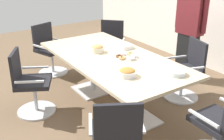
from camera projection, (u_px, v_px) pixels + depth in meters
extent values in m
cube|color=brown|center=(112.00, 104.00, 4.18)|extent=(10.00, 10.00, 0.01)
cube|color=#CCB793|center=(112.00, 58.00, 3.89)|extent=(2.40, 1.20, 0.04)
cube|color=silver|center=(94.00, 89.00, 4.59)|extent=(0.56, 0.56, 0.02)
cylinder|color=silver|center=(93.00, 69.00, 4.45)|extent=(0.09, 0.09, 0.69)
cube|color=silver|center=(135.00, 120.00, 3.75)|extent=(0.56, 0.56, 0.02)
cylinder|color=silver|center=(135.00, 96.00, 3.61)|extent=(0.09, 0.09, 0.69)
cylinder|color=silver|center=(37.00, 110.00, 3.97)|extent=(0.73, 0.73, 0.02)
cylinder|color=silver|center=(35.00, 97.00, 3.89)|extent=(0.05, 0.05, 0.41)
cube|color=black|center=(34.00, 82.00, 3.80)|extent=(0.62, 0.62, 0.06)
cube|color=black|center=(15.00, 67.00, 3.68)|extent=(0.40, 0.24, 0.42)
cube|color=silver|center=(35.00, 67.00, 3.97)|extent=(0.20, 0.34, 0.02)
cube|color=silver|center=(29.00, 82.00, 3.53)|extent=(0.20, 0.34, 0.02)
cube|color=black|center=(116.00, 133.00, 2.72)|extent=(0.62, 0.62, 0.06)
cube|color=black|center=(118.00, 125.00, 2.43)|extent=(0.25, 0.40, 0.42)
cube|color=silver|center=(90.00, 124.00, 2.65)|extent=(0.34, 0.20, 0.02)
cube|color=silver|center=(141.00, 122.00, 2.69)|extent=(0.34, 0.20, 0.02)
cylinder|color=silver|center=(214.00, 139.00, 3.01)|extent=(0.05, 0.05, 0.41)
cube|color=black|center=(218.00, 121.00, 2.92)|extent=(0.48, 0.48, 0.06)
cube|color=silver|center=(203.00, 118.00, 2.75)|extent=(0.37, 0.04, 0.02)
cylinder|color=silver|center=(180.00, 96.00, 4.37)|extent=(0.67, 0.67, 0.02)
cylinder|color=silver|center=(182.00, 84.00, 4.28)|extent=(0.05, 0.05, 0.41)
cube|color=black|center=(183.00, 70.00, 4.19)|extent=(0.57, 0.57, 0.06)
cube|color=black|center=(197.00, 54.00, 4.16)|extent=(0.43, 0.16, 0.42)
cube|color=silver|center=(193.00, 69.00, 3.93)|extent=(0.13, 0.36, 0.02)
cube|color=silver|center=(176.00, 57.00, 4.36)|extent=(0.13, 0.36, 0.02)
cylinder|color=silver|center=(110.00, 68.00, 5.45)|extent=(0.76, 0.76, 0.02)
cylinder|color=silver|center=(110.00, 57.00, 5.36)|extent=(0.05, 0.05, 0.41)
cube|color=black|center=(110.00, 46.00, 5.27)|extent=(0.65, 0.65, 0.06)
cube|color=black|center=(112.00, 31.00, 5.37)|extent=(0.34, 0.34, 0.42)
cube|color=silver|center=(123.00, 41.00, 5.18)|extent=(0.28, 0.28, 0.02)
cube|color=silver|center=(97.00, 39.00, 5.27)|extent=(0.28, 0.28, 0.02)
cylinder|color=silver|center=(53.00, 72.00, 5.25)|extent=(0.69, 0.69, 0.02)
cylinder|color=silver|center=(52.00, 62.00, 5.16)|extent=(0.05, 0.05, 0.41)
cube|color=black|center=(51.00, 50.00, 5.07)|extent=(0.59, 0.59, 0.06)
cube|color=black|center=(42.00, 35.00, 5.09)|extent=(0.18, 0.43, 0.42)
cube|color=silver|center=(61.00, 40.00, 5.21)|extent=(0.36, 0.15, 0.02)
cube|color=silver|center=(40.00, 47.00, 4.85)|extent=(0.36, 0.15, 0.02)
cube|color=black|center=(186.00, 56.00, 4.88)|extent=(0.34, 0.23, 0.82)
cube|color=maroon|center=(191.00, 15.00, 4.59)|extent=(0.46, 0.26, 0.65)
cylinder|color=maroon|center=(205.00, 15.00, 4.39)|extent=(0.09, 0.09, 0.59)
cylinder|color=maroon|center=(179.00, 10.00, 4.77)|extent=(0.09, 0.09, 0.59)
cylinder|color=beige|center=(98.00, 50.00, 4.05)|extent=(0.19, 0.19, 0.08)
ellipsoid|color=tan|center=(98.00, 47.00, 4.03)|extent=(0.16, 0.16, 0.07)
cylinder|color=white|center=(127.00, 74.00, 3.26)|extent=(0.21, 0.21, 0.07)
ellipsoid|color=#AD702D|center=(127.00, 71.00, 3.25)|extent=(0.19, 0.19, 0.06)
cylinder|color=white|center=(127.00, 57.00, 3.85)|extent=(0.30, 0.30, 0.01)
torus|color=white|center=(131.00, 58.00, 3.76)|extent=(0.11, 0.11, 0.03)
torus|color=white|center=(134.00, 56.00, 3.85)|extent=(0.11, 0.11, 0.03)
torus|color=tan|center=(131.00, 54.00, 3.92)|extent=(0.11, 0.11, 0.03)
torus|color=white|center=(123.00, 54.00, 3.92)|extent=(0.11, 0.11, 0.03)
torus|color=brown|center=(119.00, 56.00, 3.83)|extent=(0.11, 0.11, 0.03)
torus|color=tan|center=(122.00, 58.00, 3.77)|extent=(0.11, 0.11, 0.03)
cylinder|color=white|center=(176.00, 74.00, 3.31)|extent=(0.22, 0.22, 0.01)
cylinder|color=silver|center=(176.00, 74.00, 3.31)|extent=(0.22, 0.22, 0.01)
cylinder|color=white|center=(176.00, 73.00, 3.31)|extent=(0.22, 0.22, 0.01)
cylinder|color=silver|center=(176.00, 73.00, 3.31)|extent=(0.22, 0.22, 0.01)
cylinder|color=white|center=(176.00, 73.00, 3.31)|extent=(0.22, 0.22, 0.01)
cylinder|color=silver|center=(177.00, 72.00, 3.30)|extent=(0.22, 0.22, 0.01)
cylinder|color=white|center=(177.00, 72.00, 3.30)|extent=(0.22, 0.22, 0.01)
cylinder|color=silver|center=(177.00, 71.00, 3.30)|extent=(0.22, 0.22, 0.01)
cylinder|color=white|center=(177.00, 71.00, 3.30)|extent=(0.22, 0.22, 0.01)
cube|color=white|center=(125.00, 46.00, 4.23)|extent=(0.20, 0.20, 0.06)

